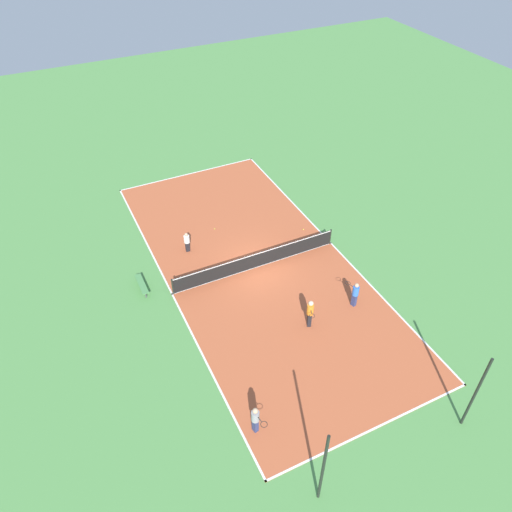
% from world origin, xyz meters
% --- Properties ---
extents(ground_plane, '(80.00, 80.00, 0.00)m').
position_xyz_m(ground_plane, '(0.00, 0.00, 0.00)').
color(ground_plane, '#518E47').
extents(court_surface, '(10.78, 24.05, 0.02)m').
position_xyz_m(court_surface, '(0.00, 0.00, 0.01)').
color(court_surface, '#B75633').
rests_on(court_surface, ground_plane).
extents(tennis_net, '(10.58, 0.10, 1.11)m').
position_xyz_m(tennis_net, '(0.00, 0.00, 0.59)').
color(tennis_net, black).
rests_on(tennis_net, court_surface).
extents(bench, '(0.36, 1.78, 0.45)m').
position_xyz_m(bench, '(6.74, -1.13, 0.39)').
color(bench, '#4C8C4C').
rests_on(bench, ground_plane).
extents(player_near_blue, '(0.56, 0.99, 1.64)m').
position_xyz_m(player_near_blue, '(-3.51, 5.22, 0.96)').
color(player_near_blue, navy).
rests_on(player_near_blue, court_surface).
extents(player_baseline_gray, '(0.52, 0.98, 1.64)m').
position_xyz_m(player_baseline_gray, '(4.74, 9.75, 0.97)').
color(player_baseline_gray, navy).
rests_on(player_baseline_gray, court_surface).
extents(player_center_orange, '(0.67, 0.99, 1.81)m').
position_xyz_m(player_center_orange, '(-0.51, 5.46, 1.08)').
color(player_center_orange, black).
rests_on(player_center_orange, court_surface).
extents(player_far_white, '(0.39, 0.39, 1.40)m').
position_xyz_m(player_far_white, '(3.20, -3.25, 0.81)').
color(player_far_white, black).
rests_on(player_far_white, court_surface).
extents(tennis_ball_far_baseline, '(0.07, 0.07, 0.07)m').
position_xyz_m(tennis_ball_far_baseline, '(0.84, -4.58, 0.06)').
color(tennis_ball_far_baseline, '#CCE033').
rests_on(tennis_ball_far_baseline, court_surface).
extents(tennis_ball_midcourt, '(0.07, 0.07, 0.07)m').
position_xyz_m(tennis_ball_midcourt, '(-1.26, 4.25, 0.06)').
color(tennis_ball_midcourt, '#CCE033').
rests_on(tennis_ball_midcourt, court_surface).
extents(tennis_ball_left_sideline, '(0.07, 0.07, 0.07)m').
position_xyz_m(tennis_ball_left_sideline, '(-4.45, -1.97, 0.06)').
color(tennis_ball_left_sideline, '#CCE033').
rests_on(tennis_ball_left_sideline, court_surface).
extents(fence_post_back_left, '(0.12, 0.12, 4.58)m').
position_xyz_m(fence_post_back_left, '(-3.73, 13.43, 2.29)').
color(fence_post_back_left, black).
rests_on(fence_post_back_left, ground_plane).
extents(fence_post_back_right, '(0.12, 0.12, 4.58)m').
position_xyz_m(fence_post_back_right, '(3.73, 13.43, 2.29)').
color(fence_post_back_right, black).
rests_on(fence_post_back_right, ground_plane).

